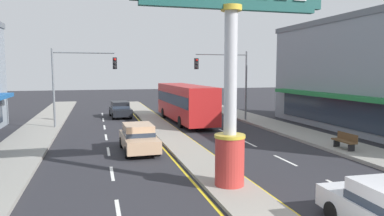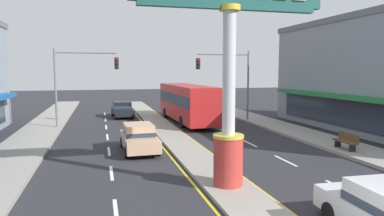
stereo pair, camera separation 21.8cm
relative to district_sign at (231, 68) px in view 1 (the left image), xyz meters
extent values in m
cube|color=gray|center=(0.00, 12.01, -4.52)|extent=(1.94, 52.00, 0.14)
cube|color=gray|center=(-9.05, 10.01, -4.50)|extent=(2.96, 60.00, 0.18)
cube|color=gray|center=(9.05, 10.01, -4.50)|extent=(2.96, 60.00, 0.18)
cube|color=silver|center=(-4.27, -1.19, -4.59)|extent=(0.14, 2.20, 0.01)
cube|color=silver|center=(-4.27, 3.21, -4.59)|extent=(0.14, 2.20, 0.01)
cube|color=silver|center=(-4.27, 7.61, -4.59)|extent=(0.14, 2.20, 0.01)
cube|color=silver|center=(-4.27, 12.01, -4.59)|extent=(0.14, 2.20, 0.01)
cube|color=silver|center=(-4.27, 16.41, -4.59)|extent=(0.14, 2.20, 0.01)
cube|color=silver|center=(-4.27, 20.81, -4.59)|extent=(0.14, 2.20, 0.01)
cube|color=silver|center=(-4.27, 25.21, -4.59)|extent=(0.14, 2.20, 0.01)
cube|color=silver|center=(4.27, -1.19, -4.59)|extent=(0.14, 2.20, 0.01)
cube|color=silver|center=(4.27, 3.21, -4.59)|extent=(0.14, 2.20, 0.01)
cube|color=silver|center=(4.27, 7.61, -4.59)|extent=(0.14, 2.20, 0.01)
cube|color=silver|center=(4.27, 12.01, -4.59)|extent=(0.14, 2.20, 0.01)
cube|color=silver|center=(4.27, 16.41, -4.59)|extent=(0.14, 2.20, 0.01)
cube|color=silver|center=(4.27, 20.81, -4.59)|extent=(0.14, 2.20, 0.01)
cube|color=silver|center=(4.27, 25.21, -4.59)|extent=(0.14, 2.20, 0.01)
cube|color=yellow|center=(-1.15, 12.01, -4.59)|extent=(0.12, 52.00, 0.01)
cube|color=yellow|center=(1.15, 12.01, -4.59)|extent=(0.12, 52.00, 0.01)
cylinder|color=#B7332D|center=(0.00, 0.00, -3.53)|extent=(1.12, 1.12, 1.84)
cylinder|color=gold|center=(0.00, 0.00, -2.55)|extent=(1.18, 1.18, 0.12)
cylinder|color=#B7B7BC|center=(0.00, 0.00, -0.16)|extent=(0.49, 0.49, 4.90)
cylinder|color=gold|center=(0.00, 0.00, 2.19)|extent=(0.78, 0.78, 0.20)
cube|color=#194C47|center=(0.00, 0.00, 2.21)|extent=(6.77, 0.29, 0.16)
cube|color=#1E7038|center=(11.70, 8.61, -1.89)|extent=(0.90, 17.20, 0.30)
cube|color=#283342|center=(12.11, 8.61, -3.09)|extent=(0.08, 16.59, 2.00)
cylinder|color=slate|center=(-7.97, 16.43, -1.49)|extent=(0.16, 0.16, 6.20)
cylinder|color=slate|center=(-5.66, 16.43, 1.31)|extent=(4.62, 0.12, 0.12)
cube|color=black|center=(-3.35, 16.27, 0.50)|extent=(0.32, 0.24, 0.92)
sphere|color=red|center=(-3.35, 16.13, 0.80)|extent=(0.17, 0.17, 0.17)
sphere|color=black|center=(-3.35, 16.13, 0.50)|extent=(0.17, 0.17, 0.17)
sphere|color=black|center=(-3.35, 16.13, 0.20)|extent=(0.17, 0.17, 0.17)
cylinder|color=slate|center=(7.97, 16.41, -1.49)|extent=(0.16, 0.16, 6.20)
cylinder|color=slate|center=(5.66, 16.41, 1.31)|extent=(4.62, 0.12, 0.12)
cube|color=black|center=(3.35, 16.25, 0.50)|extent=(0.32, 0.24, 0.92)
sphere|color=red|center=(3.35, 16.11, 0.80)|extent=(0.17, 0.17, 0.17)
sphere|color=black|center=(3.35, 16.11, 0.50)|extent=(0.17, 0.17, 0.17)
sphere|color=black|center=(3.35, 16.11, 0.20)|extent=(0.17, 0.17, 0.17)
cylinder|color=black|center=(1.87, -3.65, -4.28)|extent=(0.25, 0.63, 0.62)
cylinder|color=black|center=(3.49, -3.72, -4.28)|extent=(0.25, 0.63, 0.62)
cube|color=tan|center=(-2.62, 7.14, -3.99)|extent=(1.87, 4.34, 0.66)
cube|color=tan|center=(-2.63, 7.31, -3.36)|extent=(1.60, 2.19, 0.60)
cube|color=#283342|center=(-2.63, 7.31, -3.54)|extent=(1.64, 2.21, 0.24)
cylinder|color=black|center=(-1.78, 5.83, -4.28)|extent=(0.24, 0.63, 0.62)
cylinder|color=black|center=(-3.40, 5.79, -4.28)|extent=(0.24, 0.63, 0.62)
cylinder|color=black|center=(-1.85, 8.49, -4.28)|extent=(0.24, 0.63, 0.62)
cylinder|color=black|center=(-3.46, 8.45, -4.28)|extent=(0.24, 0.63, 0.62)
cube|color=black|center=(-2.62, 22.17, -3.99)|extent=(2.00, 4.39, 0.66)
cube|color=black|center=(-2.63, 22.34, -3.36)|extent=(1.67, 2.23, 0.60)
cube|color=#283342|center=(-2.63, 22.34, -3.54)|extent=(1.70, 2.26, 0.24)
cylinder|color=black|center=(-1.74, 20.88, -4.28)|extent=(0.25, 0.63, 0.62)
cylinder|color=black|center=(-3.35, 20.79, -4.28)|extent=(0.25, 0.63, 0.62)
cylinder|color=black|center=(-1.89, 23.55, -4.28)|extent=(0.25, 0.63, 0.62)
cylinder|color=black|center=(-3.50, 23.46, -4.28)|extent=(0.25, 0.63, 0.62)
cube|color=#B21E1E|center=(2.62, 17.35, -2.78)|extent=(2.76, 11.26, 2.90)
cube|color=#283342|center=(2.62, 17.35, -2.48)|extent=(2.78, 11.03, 0.90)
cube|color=#283342|center=(2.49, 22.91, -2.53)|extent=(2.30, 0.13, 1.40)
cube|color=black|center=(2.49, 22.91, -1.53)|extent=(1.75, 0.12, 0.30)
cylinder|color=black|center=(1.39, 20.79, -4.11)|extent=(0.30, 0.97, 0.96)
cylinder|color=black|center=(3.69, 20.85, -4.11)|extent=(0.30, 0.97, 0.96)
cylinder|color=black|center=(1.54, 14.41, -4.11)|extent=(0.30, 0.97, 0.96)
cylinder|color=black|center=(3.84, 14.47, -4.11)|extent=(0.30, 0.97, 0.96)
cube|color=brown|center=(8.37, 4.00, -3.97)|extent=(0.48, 1.60, 0.08)
cube|color=brown|center=(8.58, 4.00, -3.73)|extent=(0.06, 1.60, 0.40)
cube|color=black|center=(8.37, 3.40, -4.23)|extent=(0.38, 0.08, 0.36)
cube|color=black|center=(8.37, 4.60, -4.23)|extent=(0.38, 0.08, 0.36)
camera|label=1|loc=(-4.86, -12.28, -0.09)|focal=32.90mm
camera|label=2|loc=(-4.65, -12.34, -0.09)|focal=32.90mm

